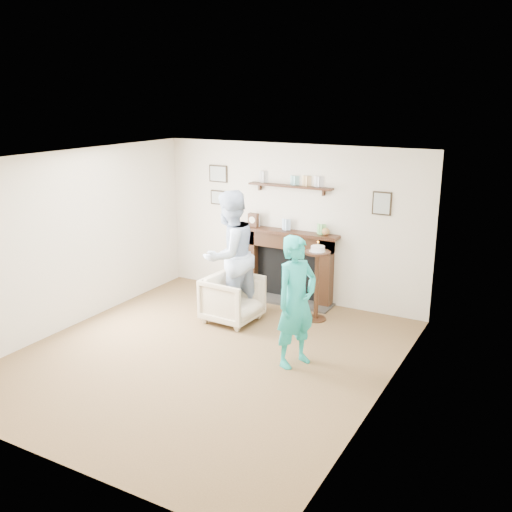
# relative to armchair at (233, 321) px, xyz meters

# --- Properties ---
(ground) EXTENTS (5.00, 5.00, 0.00)m
(ground) POSITION_rel_armchair_xyz_m (0.30, -1.16, 0.00)
(ground) COLOR brown
(ground) RESTS_ON ground
(room_shell) EXTENTS (4.54, 5.02, 2.52)m
(room_shell) POSITION_rel_armchair_xyz_m (0.30, -0.47, 1.62)
(room_shell) COLOR beige
(room_shell) RESTS_ON ground
(armchair) EXTENTS (0.79, 0.77, 0.68)m
(armchair) POSITION_rel_armchair_xyz_m (0.00, 0.00, 0.00)
(armchair) COLOR tan
(armchair) RESTS_ON ground
(man) EXTENTS (0.93, 1.08, 1.91)m
(man) POSITION_rel_armchair_xyz_m (-0.12, 0.12, 0.00)
(man) COLOR #A2B8CB
(man) RESTS_ON ground
(woman) EXTENTS (0.59, 0.70, 1.63)m
(woman) POSITION_rel_armchair_xyz_m (1.39, -0.82, 0.00)
(woman) COLOR teal
(woman) RESTS_ON ground
(pedestal_table) EXTENTS (0.38, 0.38, 1.20)m
(pedestal_table) POSITION_rel_armchair_xyz_m (1.05, 0.64, 0.74)
(pedestal_table) COLOR black
(pedestal_table) RESTS_ON ground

